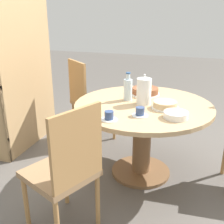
{
  "coord_description": "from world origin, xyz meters",
  "views": [
    {
      "loc": [
        -2.32,
        -0.45,
        1.51
      ],
      "look_at": [
        0.0,
        0.29,
        0.59
      ],
      "focal_mm": 45.0,
      "sensor_mm": 36.0,
      "label": 1
    }
  ],
  "objects_px": {
    "cake_main": "(145,91)",
    "cup_a": "(140,112)",
    "chair_c": "(88,99)",
    "chair_a": "(66,169)",
    "bookshelf": "(20,75)",
    "cup_b": "(109,116)",
    "cake_second": "(165,105)",
    "coffee_pot": "(144,91)",
    "water_bottle": "(128,89)"
  },
  "relations": [
    {
      "from": "bookshelf",
      "to": "chair_a",
      "type": "bearing_deg",
      "value": 44.22
    },
    {
      "from": "chair_a",
      "to": "water_bottle",
      "type": "xyz_separation_m",
      "value": [
        0.96,
        -0.17,
        0.3
      ]
    },
    {
      "from": "bookshelf",
      "to": "water_bottle",
      "type": "relative_size",
      "value": 6.28
    },
    {
      "from": "bookshelf",
      "to": "cup_a",
      "type": "bearing_deg",
      "value": 69.83
    },
    {
      "from": "cake_main",
      "to": "cup_b",
      "type": "bearing_deg",
      "value": 170.08
    },
    {
      "from": "coffee_pot",
      "to": "bookshelf",
      "type": "bearing_deg",
      "value": 80.12
    },
    {
      "from": "coffee_pot",
      "to": "cup_a",
      "type": "height_order",
      "value": "coffee_pot"
    },
    {
      "from": "water_bottle",
      "to": "cup_a",
      "type": "height_order",
      "value": "water_bottle"
    },
    {
      "from": "bookshelf",
      "to": "cup_a",
      "type": "relative_size",
      "value": 12.63
    },
    {
      "from": "cake_second",
      "to": "water_bottle",
      "type": "bearing_deg",
      "value": 71.03
    },
    {
      "from": "cup_a",
      "to": "cup_b",
      "type": "bearing_deg",
      "value": 127.74
    },
    {
      "from": "chair_c",
      "to": "cake_second",
      "type": "bearing_deg",
      "value": -172.23
    },
    {
      "from": "chair_a",
      "to": "bookshelf",
      "type": "distance_m",
      "value": 1.62
    },
    {
      "from": "bookshelf",
      "to": "water_bottle",
      "type": "xyz_separation_m",
      "value": [
        -0.18,
        -1.28,
        -0.0
      ]
    },
    {
      "from": "chair_c",
      "to": "cake_main",
      "type": "bearing_deg",
      "value": -160.34
    },
    {
      "from": "chair_c",
      "to": "water_bottle",
      "type": "distance_m",
      "value": 0.84
    },
    {
      "from": "chair_c",
      "to": "cup_b",
      "type": "relative_size",
      "value": 7.42
    },
    {
      "from": "cake_second",
      "to": "chair_a",
      "type": "bearing_deg",
      "value": 147.71
    },
    {
      "from": "chair_a",
      "to": "cake_main",
      "type": "xyz_separation_m",
      "value": [
        1.18,
        -0.29,
        0.23
      ]
    },
    {
      "from": "coffee_pot",
      "to": "cup_b",
      "type": "relative_size",
      "value": 2.09
    },
    {
      "from": "chair_c",
      "to": "cup_a",
      "type": "relative_size",
      "value": 7.42
    },
    {
      "from": "bookshelf",
      "to": "cake_main",
      "type": "distance_m",
      "value": 1.4
    },
    {
      "from": "bookshelf",
      "to": "cake_second",
      "type": "relative_size",
      "value": 7.04
    },
    {
      "from": "chair_a",
      "to": "coffee_pot",
      "type": "bearing_deg",
      "value": -175.87
    },
    {
      "from": "chair_c",
      "to": "cup_a",
      "type": "height_order",
      "value": "chair_c"
    },
    {
      "from": "coffee_pot",
      "to": "cake_main",
      "type": "height_order",
      "value": "coffee_pot"
    },
    {
      "from": "chair_a",
      "to": "cup_b",
      "type": "relative_size",
      "value": 7.42
    },
    {
      "from": "chair_a",
      "to": "cake_main",
      "type": "relative_size",
      "value": 3.37
    },
    {
      "from": "chair_a",
      "to": "water_bottle",
      "type": "height_order",
      "value": "water_bottle"
    },
    {
      "from": "chair_a",
      "to": "cake_main",
      "type": "bearing_deg",
      "value": -169.22
    },
    {
      "from": "cake_main",
      "to": "cup_a",
      "type": "relative_size",
      "value": 2.2
    },
    {
      "from": "water_bottle",
      "to": "coffee_pot",
      "type": "bearing_deg",
      "value": -113.63
    },
    {
      "from": "cake_second",
      "to": "cup_b",
      "type": "bearing_deg",
      "value": 136.96
    },
    {
      "from": "chair_c",
      "to": "cup_a",
      "type": "bearing_deg",
      "value": 173.47
    },
    {
      "from": "chair_a",
      "to": "cup_a",
      "type": "relative_size",
      "value": 7.42
    },
    {
      "from": "water_bottle",
      "to": "cake_main",
      "type": "relative_size",
      "value": 0.91
    },
    {
      "from": "cake_second",
      "to": "cup_a",
      "type": "distance_m",
      "value": 0.29
    },
    {
      "from": "bookshelf",
      "to": "cake_main",
      "type": "relative_size",
      "value": 5.74
    },
    {
      "from": "chair_a",
      "to": "water_bottle",
      "type": "bearing_deg",
      "value": -165.48
    },
    {
      "from": "coffee_pot",
      "to": "cup_b",
      "type": "height_order",
      "value": "coffee_pot"
    },
    {
      "from": "coffee_pot",
      "to": "cup_b",
      "type": "bearing_deg",
      "value": 159.1
    },
    {
      "from": "cake_main",
      "to": "chair_a",
      "type": "bearing_deg",
      "value": 166.27
    },
    {
      "from": "cake_main",
      "to": "water_bottle",
      "type": "bearing_deg",
      "value": 151.51
    },
    {
      "from": "water_bottle",
      "to": "cake_main",
      "type": "bearing_deg",
      "value": -28.49
    },
    {
      "from": "bookshelf",
      "to": "cup_a",
      "type": "distance_m",
      "value": 1.57
    },
    {
      "from": "cake_main",
      "to": "bookshelf",
      "type": "bearing_deg",
      "value": 91.6
    },
    {
      "from": "water_bottle",
      "to": "chair_c",
      "type": "bearing_deg",
      "value": 50.75
    },
    {
      "from": "chair_c",
      "to": "water_bottle",
      "type": "height_order",
      "value": "water_bottle"
    },
    {
      "from": "chair_c",
      "to": "bookshelf",
      "type": "bearing_deg",
      "value": 65.26
    },
    {
      "from": "coffee_pot",
      "to": "water_bottle",
      "type": "relative_size",
      "value": 1.04
    }
  ]
}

